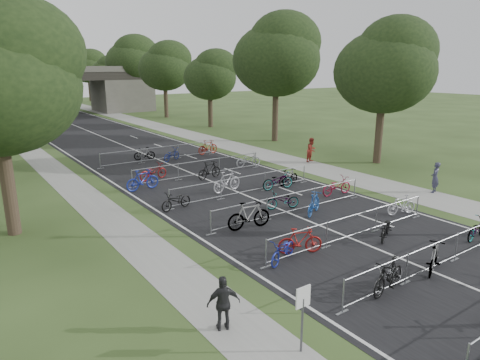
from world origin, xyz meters
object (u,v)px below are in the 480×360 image
Objects in this scene: overpass_bridge at (46,91)px; pedestrian_a at (435,178)px; park_sign at (303,307)px; pedestrian_c at (224,304)px; pedestrian_b at (312,150)px.

pedestrian_a is (9.18, -55.91, -2.65)m from overpass_bridge.
overpass_bridge is 62.41m from park_sign.
pedestrian_c is at bearing -4.76° from pedestrian_a.
park_sign reaches higher than pedestrian_b.
park_sign is 1.03× the size of pedestrian_a.
pedestrian_a is (15.98, 6.09, -0.39)m from park_sign.
pedestrian_c is (-7.89, -60.07, -2.74)m from overpass_bridge.
pedestrian_a is 1.11× the size of pedestrian_c.
overpass_bridge is at bearing -99.16° from pedestrian_a.
park_sign is at bearing -148.36° from pedestrian_b.
pedestrian_a reaches higher than pedestrian_c.
overpass_bridge is 17.58× the size of pedestrian_a.
pedestrian_b is (9.20, -45.93, -2.62)m from overpass_bridge.
pedestrian_b reaches higher than pedestrian_c.
pedestrian_a is 9.97m from pedestrian_b.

